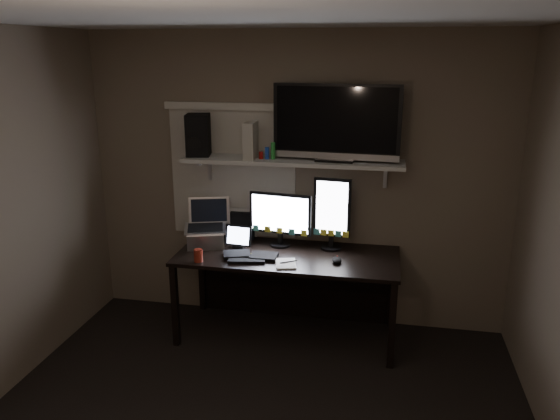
% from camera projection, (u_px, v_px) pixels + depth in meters
% --- Properties ---
extents(ceiling, '(3.60, 3.60, 0.00)m').
position_uv_depth(ceiling, '(236.00, 13.00, 2.61)').
color(ceiling, silver).
rests_on(ceiling, back_wall).
extents(back_wall, '(3.60, 0.00, 3.60)m').
position_uv_depth(back_wall, '(296.00, 182.00, 4.65)').
color(back_wall, '#6E5C4F').
rests_on(back_wall, floor).
extents(window_blinds, '(1.10, 0.02, 1.10)m').
position_uv_depth(window_blinds, '(233.00, 174.00, 4.73)').
color(window_blinds, silver).
rests_on(window_blinds, back_wall).
extents(desk, '(1.80, 0.75, 0.73)m').
position_uv_depth(desk, '(290.00, 269.00, 4.61)').
color(desk, black).
rests_on(desk, floor).
extents(wall_shelf, '(1.80, 0.35, 0.03)m').
position_uv_depth(wall_shelf, '(292.00, 161.00, 4.43)').
color(wall_shelf, beige).
rests_on(wall_shelf, back_wall).
extents(monitor_landscape, '(0.54, 0.13, 0.47)m').
position_uv_depth(monitor_landscape, '(280.00, 219.00, 4.58)').
color(monitor_landscape, black).
rests_on(monitor_landscape, desk).
extents(monitor_portrait, '(0.31, 0.09, 0.62)m').
position_uv_depth(monitor_portrait, '(332.00, 214.00, 4.49)').
color(monitor_portrait, black).
rests_on(monitor_portrait, desk).
extents(keyboard, '(0.47, 0.25, 0.03)m').
position_uv_depth(keyboard, '(250.00, 255.00, 4.39)').
color(keyboard, black).
rests_on(keyboard, desk).
extents(mouse, '(0.08, 0.12, 0.04)m').
position_uv_depth(mouse, '(337.00, 260.00, 4.27)').
color(mouse, black).
rests_on(mouse, desk).
extents(notepad, '(0.20, 0.25, 0.01)m').
position_uv_depth(notepad, '(286.00, 264.00, 4.24)').
color(notepad, beige).
rests_on(notepad, desk).
extents(tablet, '(0.24, 0.12, 0.20)m').
position_uv_depth(tablet, '(239.00, 237.00, 4.57)').
color(tablet, black).
rests_on(tablet, desk).
extents(file_sorter, '(0.21, 0.11, 0.27)m').
position_uv_depth(file_sorter, '(243.00, 224.00, 4.80)').
color(file_sorter, black).
rests_on(file_sorter, desk).
extents(laptop, '(0.42, 0.37, 0.39)m').
position_uv_depth(laptop, '(205.00, 224.00, 4.59)').
color(laptop, '#B0AFB4').
rests_on(laptop, desk).
extents(cup, '(0.08, 0.08, 0.10)m').
position_uv_depth(cup, '(198.00, 255.00, 4.28)').
color(cup, maroon).
rests_on(cup, desk).
extents(sticky_notes, '(0.38, 0.33, 0.00)m').
position_uv_depth(sticky_notes, '(241.00, 256.00, 4.40)').
color(sticky_notes, '#FFF845').
rests_on(sticky_notes, desk).
extents(tv, '(1.02, 0.25, 0.60)m').
position_uv_depth(tv, '(336.00, 123.00, 4.27)').
color(tv, black).
rests_on(tv, wall_shelf).
extents(game_console, '(0.09, 0.25, 0.30)m').
position_uv_depth(game_console, '(251.00, 140.00, 4.43)').
color(game_console, beige).
rests_on(game_console, wall_shelf).
extents(speaker, '(0.23, 0.26, 0.34)m').
position_uv_depth(speaker, '(198.00, 135.00, 4.54)').
color(speaker, black).
rests_on(speaker, wall_shelf).
extents(bottles, '(0.21, 0.05, 0.14)m').
position_uv_depth(bottles, '(267.00, 151.00, 4.41)').
color(bottles, '#A50F0C').
rests_on(bottles, wall_shelf).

